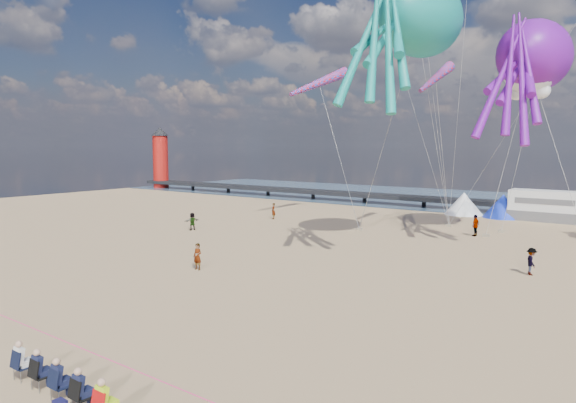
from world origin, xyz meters
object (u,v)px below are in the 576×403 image
object	(u,v)px
standing_person	(198,257)
spectator_row	(61,378)
beachgoer_2	(531,261)
tent_white	(464,203)
sandbag_a	(359,229)
motorhome_0	(546,206)
sandbag_e	(449,225)
windsock_right	(436,78)
beachgoer_5	(273,211)
sandbag_b	(486,235)
kite_octopus_teal	(421,18)
beachgoer_3	(475,225)
windsock_mid	(541,62)
sandbag_d	(501,231)
kite_panda	(530,68)
kite_octopus_purple	(534,56)
beachgoer_4	(192,221)
windsock_left	(319,83)
lighthouse	(161,162)
tent_blue	(503,206)

from	to	relation	value
standing_person	spectator_row	bearing A→B (deg)	-61.10
spectator_row	beachgoer_2	bearing A→B (deg)	71.61
tent_white	sandbag_a	xyz separation A→B (m)	(-4.07, -15.73, -1.09)
motorhome_0	sandbag_e	bearing A→B (deg)	-125.45
beachgoer_2	windsock_right	size ratio (longest dim) A/B	0.31
beachgoer_5	sandbag_b	xyz separation A→B (m)	(20.10, 2.31, -0.70)
kite_octopus_teal	beachgoer_3	bearing A→B (deg)	69.85
beachgoer_2	beachgoer_3	bearing A→B (deg)	4.65
tent_white	standing_person	size ratio (longest dim) A/B	2.50
motorhome_0	windsock_mid	bearing A→B (deg)	-84.31
standing_person	sandbag_d	world-z (taller)	standing_person
tent_white	windsock_mid	size ratio (longest dim) A/B	0.63
motorhome_0	sandbag_d	bearing A→B (deg)	-100.21
standing_person	kite_panda	distance (m)	28.15
motorhome_0	tent_white	world-z (taller)	motorhome_0
sandbag_e	kite_octopus_purple	world-z (taller)	kite_octopus_purple
spectator_row	sandbag_a	distance (m)	32.60
beachgoer_4	sandbag_e	bearing A→B (deg)	144.33
beachgoer_4	spectator_row	bearing A→B (deg)	53.10
sandbag_a	sandbag_d	size ratio (longest dim) A/B	1.00
sandbag_b	kite_panda	size ratio (longest dim) A/B	0.07
sandbag_a	windsock_mid	bearing A→B (deg)	12.39
windsock_mid	sandbag_e	bearing A→B (deg)	172.09
sandbag_a	windsock_mid	distance (m)	19.13
beachgoer_3	spectator_row	bearing A→B (deg)	5.38
standing_person	beachgoer_3	xyz separation A→B (m)	(9.92, 21.42, 0.09)
beachgoer_3	windsock_mid	size ratio (longest dim) A/B	0.28
sandbag_e	beachgoer_3	bearing A→B (deg)	-46.89
beachgoer_2	sandbag_a	bearing A→B (deg)	37.37
beachgoer_2	windsock_mid	world-z (taller)	windsock_mid
beachgoer_5	windsock_left	bearing A→B (deg)	65.75
sandbag_a	windsock_mid	xyz separation A→B (m)	(13.35, 2.93, 13.38)
sandbag_d	kite_octopus_teal	world-z (taller)	kite_octopus_teal
standing_person	kite_octopus_purple	size ratio (longest dim) A/B	0.13
kite_octopus_purple	windsock_right	bearing A→B (deg)	-173.88
lighthouse	beachgoer_3	distance (m)	61.39
motorhome_0	kite_octopus_teal	xyz separation A→B (m)	(-4.33, -22.08, 14.17)
sandbag_a	motorhome_0	bearing A→B (deg)	52.49
kite_panda	sandbag_b	bearing A→B (deg)	168.41
motorhome_0	beachgoer_2	size ratio (longest dim) A/B	4.20
tent_white	kite_octopus_teal	size ratio (longest dim) A/B	0.35
tent_white	lighthouse	bearing A→B (deg)	175.76
kite_panda	windsock_right	world-z (taller)	kite_panda
beachgoer_5	windsock_right	world-z (taller)	windsock_right
beachgoer_3	sandbag_a	bearing A→B (deg)	-63.36
motorhome_0	sandbag_b	bearing A→B (deg)	-100.20
tent_blue	sandbag_b	xyz separation A→B (m)	(1.76, -12.44, -1.09)
windsock_left	windsock_right	distance (m)	11.85
motorhome_0	kite_panda	size ratio (longest dim) A/B	0.97
beachgoer_5	windsock_mid	size ratio (longest dim) A/B	0.25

